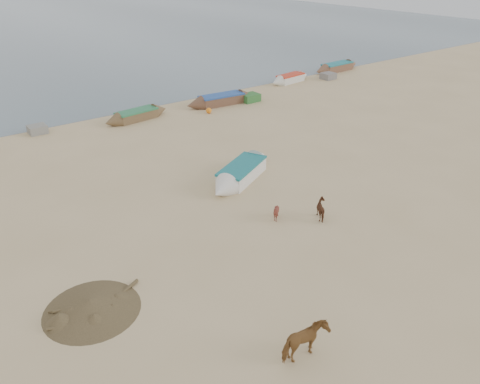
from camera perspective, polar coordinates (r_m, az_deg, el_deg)
name	(u,v)px	position (r m, az deg, el deg)	size (l,w,h in m)	color
ground	(296,246)	(20.42, 6.87, -6.59)	(140.00, 140.00, 0.00)	tan
cow_adult	(305,342)	(15.18, 7.91, -17.67)	(0.70, 1.53, 1.29)	brown
calf_front	(276,213)	(22.02, 4.41, -2.52)	(0.65, 0.73, 0.81)	maroon
calf_right	(323,209)	(22.45, 10.09, -2.10)	(0.92, 0.79, 0.93)	#552F1B
near_canoe	(242,172)	(25.99, 0.23, 2.49)	(6.06, 1.41, 0.86)	white
debris_pile	(91,305)	(17.70, -17.67, -12.97)	(3.41, 3.41, 0.49)	brown
waterline_canoes	(111,117)	(36.36, -15.43, 8.81)	(58.61, 4.31, 0.86)	brown
beach_clutter	(165,112)	(37.12, -9.12, 9.64)	(44.59, 4.27, 0.64)	#2E6643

